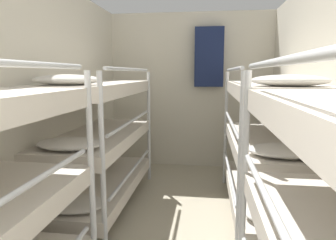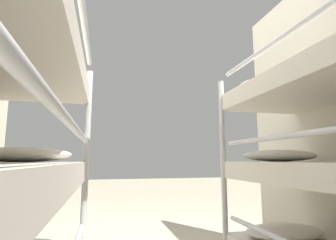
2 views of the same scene
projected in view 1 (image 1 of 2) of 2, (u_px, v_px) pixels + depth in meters
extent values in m
cube|color=beige|center=(6.00, 110.00, 2.38)|extent=(0.06, 5.45, 2.47)
cube|color=beige|center=(190.00, 91.00, 4.85)|extent=(2.67, 0.06, 2.47)
cylinder|color=silver|center=(92.00, 179.00, 2.15)|extent=(0.04, 0.04, 1.54)
cylinder|color=silver|center=(244.00, 186.00, 2.02)|extent=(0.04, 0.04, 1.54)
cylinder|color=silver|center=(278.00, 221.00, 1.05)|extent=(0.03, 1.65, 0.03)
cylinder|color=silver|center=(288.00, 60.00, 0.96)|extent=(0.03, 1.65, 0.03)
cylinder|color=silver|center=(103.00, 169.00, 2.38)|extent=(0.04, 0.04, 1.54)
cylinder|color=silver|center=(149.00, 127.00, 4.24)|extent=(0.04, 0.04, 1.54)
cube|color=silver|center=(102.00, 185.00, 3.44)|extent=(0.74, 1.94, 0.13)
ellipsoid|color=silver|center=(73.00, 203.00, 2.71)|extent=(0.59, 0.40, 0.09)
cylinder|color=silver|center=(133.00, 170.00, 3.36)|extent=(0.03, 1.65, 0.03)
cube|color=silver|center=(100.00, 138.00, 3.35)|extent=(0.74, 1.94, 0.13)
ellipsoid|color=silver|center=(70.00, 144.00, 2.62)|extent=(0.59, 0.40, 0.09)
cylinder|color=silver|center=(132.00, 121.00, 3.27)|extent=(0.03, 1.65, 0.03)
cube|color=silver|center=(98.00, 89.00, 3.27)|extent=(0.74, 1.94, 0.13)
ellipsoid|color=silver|center=(67.00, 80.00, 2.54)|extent=(0.59, 0.40, 0.09)
cylinder|color=silver|center=(131.00, 69.00, 3.19)|extent=(0.03, 1.65, 0.03)
cylinder|color=silver|center=(240.00, 175.00, 2.24)|extent=(0.04, 0.04, 1.54)
cylinder|color=silver|center=(226.00, 129.00, 4.10)|extent=(0.04, 0.04, 1.54)
cube|color=silver|center=(264.00, 194.00, 3.20)|extent=(0.74, 1.94, 0.13)
ellipsoid|color=silver|center=(281.00, 216.00, 2.47)|extent=(0.59, 0.40, 0.09)
cylinder|color=silver|center=(230.00, 174.00, 3.22)|extent=(0.03, 1.65, 0.03)
cube|color=silver|center=(267.00, 143.00, 3.12)|extent=(0.74, 1.94, 0.13)
ellipsoid|color=silver|center=(285.00, 151.00, 2.38)|extent=(0.59, 0.40, 0.09)
cylinder|color=silver|center=(232.00, 123.00, 3.13)|extent=(0.03, 1.65, 0.03)
cube|color=silver|center=(270.00, 90.00, 3.03)|extent=(0.74, 1.94, 0.13)
ellipsoid|color=silver|center=(290.00, 80.00, 2.30)|extent=(0.59, 0.40, 0.09)
cylinder|color=silver|center=(233.00, 69.00, 3.05)|extent=(0.03, 1.65, 0.03)
cube|color=#192347|center=(209.00, 57.00, 4.58)|extent=(0.44, 0.12, 0.90)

